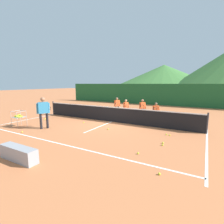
% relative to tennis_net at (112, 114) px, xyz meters
% --- Properties ---
extents(ground_plane, '(120.00, 120.00, 0.00)m').
position_rel_tennis_net_xyz_m(ground_plane, '(0.00, 0.00, -0.50)').
color(ground_plane, '#C67042').
extents(line_baseline_near, '(10.75, 0.08, 0.01)m').
position_rel_tennis_net_xyz_m(line_baseline_near, '(0.00, -4.54, -0.50)').
color(line_baseline_near, white).
rests_on(line_baseline_near, ground).
extents(line_baseline_far, '(10.75, 0.08, 0.01)m').
position_rel_tennis_net_xyz_m(line_baseline_far, '(0.00, 5.32, -0.50)').
color(line_baseline_far, white).
rests_on(line_baseline_far, ground).
extents(line_sideline_west, '(0.08, 9.87, 0.01)m').
position_rel_tennis_net_xyz_m(line_sideline_west, '(-5.38, 0.00, -0.50)').
color(line_sideline_west, white).
rests_on(line_sideline_west, ground).
extents(line_sideline_east, '(0.08, 9.87, 0.01)m').
position_rel_tennis_net_xyz_m(line_sideline_east, '(5.38, 0.00, -0.50)').
color(line_sideline_east, white).
rests_on(line_sideline_east, ground).
extents(line_service_center, '(0.08, 5.78, 0.01)m').
position_rel_tennis_net_xyz_m(line_service_center, '(0.00, 0.00, -0.50)').
color(line_service_center, white).
rests_on(line_service_center, ground).
extents(tennis_net, '(10.78, 0.08, 1.05)m').
position_rel_tennis_net_xyz_m(tennis_net, '(0.00, 0.00, 0.00)').
color(tennis_net, '#333338').
rests_on(tennis_net, ground).
extents(instructor, '(0.57, 0.84, 1.72)m').
position_rel_tennis_net_xyz_m(instructor, '(-2.41, -3.24, 0.53)').
color(instructor, black).
rests_on(instructor, ground).
extents(student_0, '(0.42, 0.73, 1.35)m').
position_rel_tennis_net_xyz_m(student_0, '(-0.94, 2.51, 0.31)').
color(student_0, black).
rests_on(student_0, ground).
extents(student_1, '(0.42, 0.69, 1.30)m').
position_rel_tennis_net_xyz_m(student_1, '(0.16, 1.81, 0.28)').
color(student_1, navy).
rests_on(student_1, ground).
extents(student_2, '(0.45, 0.72, 1.33)m').
position_rel_tennis_net_xyz_m(student_2, '(1.25, 2.23, 0.30)').
color(student_2, navy).
rests_on(student_2, ground).
extents(student_3, '(0.47, 0.63, 1.20)m').
position_rel_tennis_net_xyz_m(student_3, '(2.35, 1.77, 0.22)').
color(student_3, silver).
rests_on(student_3, ground).
extents(ball_cart, '(0.58, 0.58, 0.90)m').
position_rel_tennis_net_xyz_m(ball_cart, '(-4.03, -3.66, 0.09)').
color(ball_cart, '#B7B7BC').
rests_on(ball_cart, ground).
extents(tennis_ball_0, '(0.07, 0.07, 0.07)m').
position_rel_tennis_net_xyz_m(tennis_ball_0, '(0.75, -1.73, -0.47)').
color(tennis_ball_0, yellow).
rests_on(tennis_ball_0, ground).
extents(tennis_ball_1, '(0.07, 0.07, 0.07)m').
position_rel_tennis_net_xyz_m(tennis_ball_1, '(-2.75, -4.33, -0.47)').
color(tennis_ball_1, yellow).
rests_on(tennis_ball_1, ground).
extents(tennis_ball_2, '(0.07, 0.07, 0.07)m').
position_rel_tennis_net_xyz_m(tennis_ball_2, '(3.80, -2.45, -0.47)').
color(tennis_ball_2, yellow).
rests_on(tennis_ball_2, ground).
extents(tennis_ball_3, '(0.07, 0.07, 0.07)m').
position_rel_tennis_net_xyz_m(tennis_ball_3, '(-4.40, -1.57, -0.47)').
color(tennis_ball_3, yellow).
rests_on(tennis_ball_3, ground).
extents(tennis_ball_4, '(0.07, 0.07, 0.07)m').
position_rel_tennis_net_xyz_m(tennis_ball_4, '(3.84, -2.71, -0.47)').
color(tennis_ball_4, yellow).
rests_on(tennis_ball_4, ground).
extents(tennis_ball_5, '(0.07, 0.07, 0.07)m').
position_rel_tennis_net_xyz_m(tennis_ball_5, '(3.28, -3.94, -0.47)').
color(tennis_ball_5, yellow).
rests_on(tennis_ball_5, ground).
extents(tennis_ball_6, '(0.07, 0.07, 0.07)m').
position_rel_tennis_net_xyz_m(tennis_ball_6, '(-4.20, -1.79, -0.47)').
color(tennis_ball_6, yellow).
rests_on(tennis_ball_6, ground).
extents(tennis_ball_7, '(0.07, 0.07, 0.07)m').
position_rel_tennis_net_xyz_m(tennis_ball_7, '(3.84, -1.23, -0.47)').
color(tennis_ball_7, yellow).
rests_on(tennis_ball_7, ground).
extents(tennis_ball_8, '(0.07, 0.07, 0.07)m').
position_rel_tennis_net_xyz_m(tennis_ball_8, '(4.27, -4.94, -0.47)').
color(tennis_ball_8, yellow).
rests_on(tennis_ball_8, ground).
extents(tennis_ball_9, '(0.07, 0.07, 0.07)m').
position_rel_tennis_net_xyz_m(tennis_ball_9, '(-1.34, -1.21, -0.47)').
color(tennis_ball_9, yellow).
rests_on(tennis_ball_9, ground).
extents(tennis_ball_10, '(0.07, 0.07, 0.07)m').
position_rel_tennis_net_xyz_m(tennis_ball_10, '(3.68, -1.20, -0.47)').
color(tennis_ball_10, yellow).
rests_on(tennis_ball_10, ground).
extents(windscreen_fence, '(23.66, 0.08, 2.41)m').
position_rel_tennis_net_xyz_m(windscreen_fence, '(0.00, 10.03, 0.71)').
color(windscreen_fence, '#1E5B2D').
rests_on(windscreen_fence, ground).
extents(courtside_bench, '(1.50, 0.36, 0.46)m').
position_rel_tennis_net_xyz_m(courtside_bench, '(0.12, -6.27, -0.27)').
color(courtside_bench, '#99999E').
rests_on(courtside_bench, ground).
extents(hill_0, '(53.83, 53.83, 11.64)m').
position_rel_tennis_net_xyz_m(hill_0, '(-14.32, 78.23, 5.32)').
color(hill_0, '#427A38').
rests_on(hill_0, ground).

